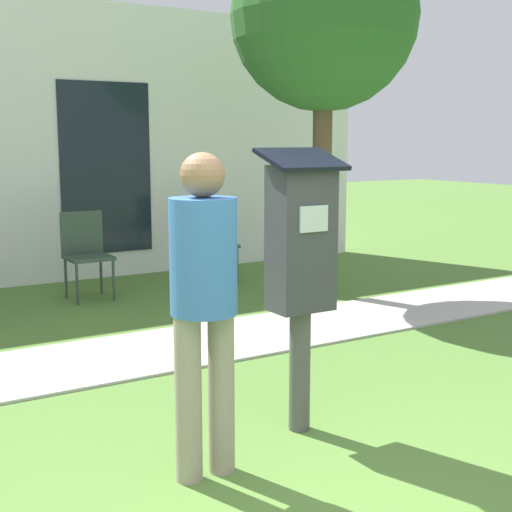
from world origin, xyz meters
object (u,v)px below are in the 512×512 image
person_standing (204,291)px  parking_meter (301,253)px  outdoor_chair_middle (85,248)px  outdoor_chair_right (211,237)px

person_standing → parking_meter: bearing=35.3°
person_standing → outdoor_chair_middle: (0.78, 4.20, -0.40)m
outdoor_chair_middle → parking_meter: bearing=-106.3°
outdoor_chair_right → outdoor_chair_middle: bearing=-175.5°
parking_meter → outdoor_chair_right: 4.36m
outdoor_chair_middle → outdoor_chair_right: (1.50, 0.07, 0.00)m
outdoor_chair_middle → outdoor_chair_right: bearing=-12.8°
parking_meter → outdoor_chair_middle: 4.00m
outdoor_chair_right → parking_meter: bearing=-109.2°
person_standing → outdoor_chair_middle: 4.29m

